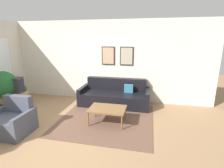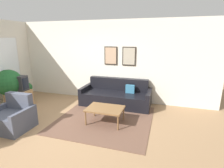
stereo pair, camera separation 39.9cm
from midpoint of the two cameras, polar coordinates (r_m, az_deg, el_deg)
ground_plane at (r=4.46m, az=-19.04°, el=-14.52°), size 16.00×16.00×0.00m
area_rug at (r=4.79m, az=-4.28°, el=-11.47°), size 2.44×2.40×0.01m
wall_back at (r=6.14m, az=-8.21°, el=7.45°), size 8.00×0.09×2.70m
couch at (r=5.69m, az=-1.12°, el=-4.02°), size 2.22×0.90×0.83m
coffee_table at (r=4.45m, az=-4.10°, el=-8.32°), size 0.91×0.64×0.41m
tv_stand at (r=6.25m, az=-31.11°, el=-4.68°), size 0.81×0.41×0.54m
tv at (r=6.11m, az=-31.71°, el=-0.25°), size 0.70×0.28×0.46m
armchair at (r=4.77m, az=-32.03°, el=-10.38°), size 0.87×0.76×0.81m
potted_plant_tall at (r=6.15m, az=-33.65°, el=-0.48°), size 0.80×0.80×1.19m
potted_plant_by_window at (r=6.82m, az=-29.06°, el=-2.04°), size 0.37×0.37×0.60m
potted_plant_small at (r=6.54m, az=-32.55°, el=-3.15°), size 0.37×0.37×0.60m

